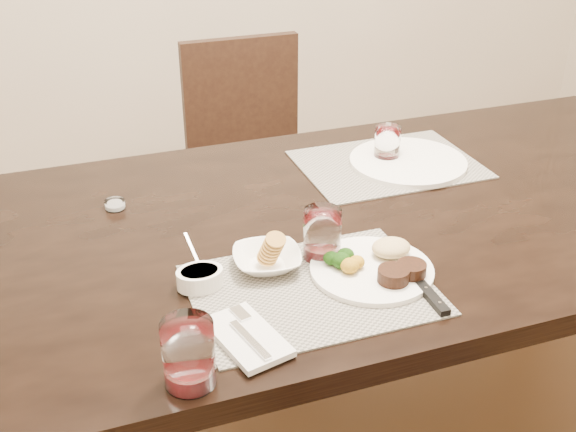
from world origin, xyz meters
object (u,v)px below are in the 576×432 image
object	(u,v)px
chair_far	(251,155)
dinner_plate	(378,266)
far_plate	(408,162)
wine_glass_near	(322,236)
steak_knife	(425,290)
cracker_bowl	(267,259)

from	to	relation	value
chair_far	dinner_plate	bearing A→B (deg)	-94.54
far_plate	wine_glass_near	bearing A→B (deg)	-137.89
wine_glass_near	dinner_plate	bearing A→B (deg)	-48.15
dinner_plate	chair_far	bearing A→B (deg)	65.98
dinner_plate	wine_glass_near	world-z (taller)	wine_glass_near
steak_knife	far_plate	bearing A→B (deg)	66.53
cracker_bowl	far_plate	world-z (taller)	cracker_bowl
chair_far	cracker_bowl	world-z (taller)	chair_far
chair_far	far_plate	bearing A→B (deg)	-74.10
chair_far	far_plate	world-z (taller)	chair_far
chair_far	steak_knife	size ratio (longest dim) A/B	3.69
far_plate	chair_far	bearing A→B (deg)	105.90
dinner_plate	far_plate	size ratio (longest dim) A/B	0.81
steak_knife	dinner_plate	bearing A→B (deg)	119.91
cracker_bowl	far_plate	distance (m)	0.62
cracker_bowl	dinner_plate	bearing A→B (deg)	-24.44
dinner_plate	steak_knife	bearing A→B (deg)	-81.07
dinner_plate	far_plate	world-z (taller)	dinner_plate
chair_far	cracker_bowl	xyz separation A→B (m)	(-0.30, -1.09, 0.27)
chair_far	wine_glass_near	size ratio (longest dim) A/B	8.39
steak_knife	far_plate	distance (m)	0.60
dinner_plate	far_plate	bearing A→B (deg)	36.00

